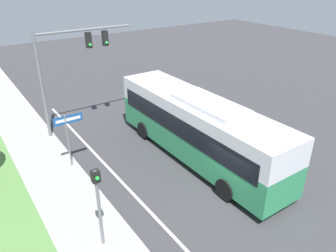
{
  "coord_description": "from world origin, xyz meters",
  "views": [
    {
      "loc": [
        -9.21,
        -8.23,
        9.53
      ],
      "look_at": [
        -0.32,
        4.68,
        1.84
      ],
      "focal_mm": 35.0,
      "sensor_mm": 36.0,
      "label": 1
    }
  ],
  "objects_px": {
    "bus": "(198,125)",
    "pedestrian_signal": "(98,197)",
    "street_sign": "(68,130)",
    "signal_gantry": "(69,60)"
  },
  "relations": [
    {
      "from": "signal_gantry",
      "to": "pedestrian_signal",
      "type": "bearing_deg",
      "value": -105.48
    },
    {
      "from": "signal_gantry",
      "to": "street_sign",
      "type": "relative_size",
      "value": 2.15
    },
    {
      "from": "pedestrian_signal",
      "to": "street_sign",
      "type": "xyz_separation_m",
      "value": [
        0.97,
        5.89,
        -0.13
      ]
    },
    {
      "from": "signal_gantry",
      "to": "pedestrian_signal",
      "type": "xyz_separation_m",
      "value": [
        -2.73,
        -9.87,
        -2.32
      ]
    },
    {
      "from": "bus",
      "to": "pedestrian_signal",
      "type": "distance_m",
      "value": 7.53
    },
    {
      "from": "signal_gantry",
      "to": "pedestrian_signal",
      "type": "distance_m",
      "value": 10.5
    },
    {
      "from": "street_sign",
      "to": "bus",
      "type": "bearing_deg",
      "value": -26.21
    },
    {
      "from": "signal_gantry",
      "to": "pedestrian_signal",
      "type": "height_order",
      "value": "signal_gantry"
    },
    {
      "from": "bus",
      "to": "street_sign",
      "type": "relative_size",
      "value": 3.85
    },
    {
      "from": "pedestrian_signal",
      "to": "street_sign",
      "type": "bearing_deg",
      "value": 80.61
    }
  ]
}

